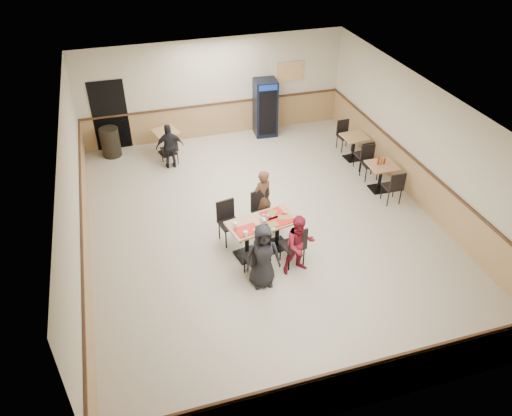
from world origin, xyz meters
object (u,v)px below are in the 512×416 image
object	(u,v)px
back_table	(166,139)
pepsi_cooler	(265,108)
diner_woman_right	(300,245)
diner_woman_left	(263,256)
diner_man_opposite	(262,198)
trash_bin	(110,142)
lone_diner	(170,146)
side_table_near	(381,173)
side_table_far	(354,144)
main_table	(262,231)

from	to	relation	value
back_table	pepsi_cooler	world-z (taller)	pepsi_cooler
diner_woman_right	back_table	world-z (taller)	diner_woman_right
diner_woman_right	diner_woman_left	bearing A→B (deg)	-173.74
diner_woman_right	diner_man_opposite	world-z (taller)	diner_man_opposite
diner_woman_left	trash_bin	world-z (taller)	diner_woman_left
diner_man_opposite	trash_bin	xyz separation A→B (m)	(-3.20, 4.43, -0.29)
lone_diner	diner_man_opposite	bearing A→B (deg)	116.97
side_table_near	pepsi_cooler	xyz separation A→B (m)	(-1.87, 3.95, 0.38)
side_table_far	pepsi_cooler	distance (m)	3.00
pepsi_cooler	side_table_near	bearing A→B (deg)	-60.41
pepsi_cooler	trash_bin	distance (m)	4.72
back_table	lone_diner	bearing A→B (deg)	-90.00
side_table_far	lone_diner	bearing A→B (deg)	168.48
diner_man_opposite	side_table_near	bearing A→B (deg)	168.50
side_table_near	diner_woman_left	bearing A→B (deg)	-147.97
diner_woman_right	lone_diner	xyz separation A→B (m)	(-1.88, 5.07, -0.04)
side_table_far	back_table	xyz separation A→B (m)	(-5.08, 1.86, 0.01)
lone_diner	side_table_far	size ratio (longest dim) A/B	1.81
side_table_near	side_table_far	xyz separation A→B (m)	(0.07, 1.70, -0.02)
lone_diner	side_table_far	world-z (taller)	lone_diner
diner_woman_right	pepsi_cooler	bearing A→B (deg)	74.14
diner_woman_right	trash_bin	xyz separation A→B (m)	(-3.43, 6.24, -0.25)
main_table	diner_woman_right	world-z (taller)	diner_woman_right
lone_diner	diner_woman_left	bearing A→B (deg)	101.45
diner_man_opposite	side_table_near	size ratio (longest dim) A/B	1.93
main_table	back_table	bearing A→B (deg)	94.09
diner_woman_left	side_table_far	bearing A→B (deg)	49.94
main_table	trash_bin	bearing A→B (deg)	107.43
diner_woman_left	pepsi_cooler	world-z (taller)	pepsi_cooler
diner_woman_left	lone_diner	distance (m)	5.33
diner_woman_left	side_table_near	size ratio (longest dim) A/B	1.94
side_table_far	trash_bin	size ratio (longest dim) A/B	0.84
diner_woman_left	back_table	xyz separation A→B (m)	(-1.04, 6.05, -0.24)
lone_diner	pepsi_cooler	distance (m)	3.38
diner_man_opposite	pepsi_cooler	size ratio (longest dim) A/B	0.82
diner_man_opposite	side_table_near	distance (m)	3.42
lone_diner	trash_bin	xyz separation A→B (m)	(-1.56, 1.17, -0.22)
side_table_near	pepsi_cooler	world-z (taller)	pepsi_cooler
side_table_near	side_table_far	bearing A→B (deg)	87.74
diner_man_opposite	back_table	world-z (taller)	diner_man_opposite
diner_woman_right	diner_man_opposite	bearing A→B (deg)	92.90
side_table_far	back_table	size ratio (longest dim) A/B	0.87
main_table	trash_bin	distance (m)	6.14
main_table	diner_woman_right	bearing A→B (deg)	-67.62
diner_man_opposite	side_table_far	size ratio (longest dim) A/B	2.00
trash_bin	side_table_near	bearing A→B (deg)	-30.76
diner_man_opposite	pepsi_cooler	bearing A→B (deg)	-128.87
lone_diner	trash_bin	distance (m)	1.96
main_table	lone_diner	size ratio (longest dim) A/B	1.24
main_table	trash_bin	size ratio (longest dim) A/B	1.88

